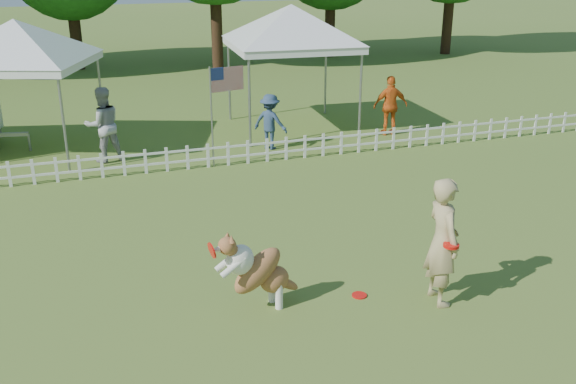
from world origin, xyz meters
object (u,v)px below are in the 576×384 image
(handler, at_px, (443,241))
(spectator_b, at_px, (270,122))
(flag_pole, at_px, (212,118))
(spectator_a, at_px, (103,125))
(canopy_tent_left, at_px, (23,90))
(frisbee_on_turf, at_px, (359,295))
(spectator_c, at_px, (390,106))
(canopy_tent_right, at_px, (291,70))
(dog, at_px, (259,270))

(handler, height_order, spectator_b, handler)
(flag_pole, bearing_deg, spectator_a, 138.44)
(canopy_tent_left, xyz_separation_m, flag_pole, (4.30, -2.55, -0.45))
(frisbee_on_turf, height_order, spectator_a, spectator_a)
(spectator_c, bearing_deg, frisbee_on_turf, 68.32)
(canopy_tent_left, height_order, canopy_tent_right, canopy_tent_right)
(handler, bearing_deg, spectator_b, 4.13)
(spectator_b, distance_m, spectator_c, 3.67)
(flag_pole, bearing_deg, spectator_c, -0.66)
(frisbee_on_turf, bearing_deg, spectator_a, 112.06)
(spectator_b, relative_size, spectator_c, 0.87)
(dog, relative_size, canopy_tent_right, 0.37)
(dog, distance_m, spectator_c, 10.20)
(handler, xyz_separation_m, flag_pole, (-1.91, 7.39, 0.24))
(dog, bearing_deg, flag_pole, 73.99)
(canopy_tent_right, distance_m, flag_pole, 4.11)
(canopy_tent_left, distance_m, spectator_a, 2.34)
(spectator_b, bearing_deg, handler, 134.84)
(dog, bearing_deg, canopy_tent_right, 59.29)
(canopy_tent_right, distance_m, spectator_a, 5.69)
(spectator_c, bearing_deg, spectator_b, 12.05)
(handler, relative_size, frisbee_on_turf, 8.54)
(handler, height_order, frisbee_on_turf, handler)
(spectator_b, bearing_deg, canopy_tent_right, -79.41)
(handler, bearing_deg, spectator_c, -18.81)
(canopy_tent_right, bearing_deg, spectator_b, -120.07)
(handler, height_order, canopy_tent_right, canopy_tent_right)
(dog, relative_size, spectator_b, 0.87)
(canopy_tent_left, bearing_deg, spectator_a, -15.99)
(handler, height_order, spectator_a, handler)
(spectator_a, bearing_deg, flag_pole, 141.05)
(frisbee_on_turf, relative_size, canopy_tent_left, 0.07)
(handler, distance_m, flag_pole, 7.64)
(canopy_tent_left, bearing_deg, canopy_tent_right, 21.38)
(canopy_tent_left, height_order, flag_pole, canopy_tent_left)
(handler, height_order, flag_pole, flag_pole)
(frisbee_on_turf, bearing_deg, flag_pole, 96.88)
(canopy_tent_left, height_order, spectator_a, canopy_tent_left)
(canopy_tent_right, height_order, flag_pole, canopy_tent_right)
(handler, height_order, canopy_tent_left, canopy_tent_left)
(handler, distance_m, canopy_tent_left, 11.74)
(frisbee_on_turf, xyz_separation_m, canopy_tent_right, (2.10, 9.74, 1.74))
(dog, height_order, spectator_c, spectator_c)
(frisbee_on_turf, distance_m, spectator_b, 8.03)
(canopy_tent_right, bearing_deg, frisbee_on_turf, -99.02)
(dog, height_order, flag_pole, flag_pole)
(dog, distance_m, canopy_tent_right, 10.37)
(handler, relative_size, spectator_a, 1.05)
(frisbee_on_turf, xyz_separation_m, flag_pole, (-0.83, 6.91, 1.22))
(dog, height_order, canopy_tent_left, canopy_tent_left)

